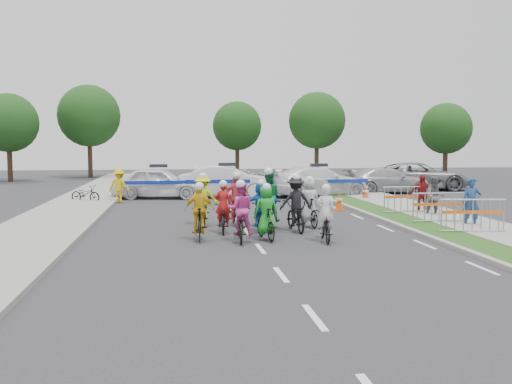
{
  "coord_description": "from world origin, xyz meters",
  "views": [
    {
      "loc": [
        -2.19,
        -14.8,
        2.84
      ],
      "look_at": [
        0.55,
        4.76,
        1.1
      ],
      "focal_mm": 40.0,
      "sensor_mm": 36.0,
      "label": 1
    }
  ],
  "objects": [
    {
      "name": "rider_10",
      "position": [
        -1.31,
        4.63,
        0.7
      ],
      "size": [
        1.0,
        1.77,
        1.8
      ],
      "rotation": [
        0.0,
        0.0,
        3.14
      ],
      "color": "black",
      "rests_on": "ground"
    },
    {
      "name": "tree_1",
      "position": [
        9.0,
        30.0,
        4.54
      ],
      "size": [
        4.55,
        4.55,
        6.82
      ],
      "color": "#382619",
      "rests_on": "ground"
    },
    {
      "name": "rider_2",
      "position": [
        -0.4,
        1.2,
        0.66
      ],
      "size": [
        0.79,
        1.79,
        1.78
      ],
      "rotation": [
        0.0,
        0.0,
        3.06
      ],
      "color": "black",
      "rests_on": "ground"
    },
    {
      "name": "rider_3",
      "position": [
        -1.55,
        1.61,
        0.66
      ],
      "size": [
        0.86,
        1.63,
        1.69
      ],
      "rotation": [
        0.0,
        0.0,
        3.1
      ],
      "color": "black",
      "rests_on": "ground"
    },
    {
      "name": "cone_0",
      "position": [
        4.51,
        8.09,
        0.34
      ],
      "size": [
        0.4,
        0.4,
        0.7
      ],
      "color": "#F24C0C",
      "rests_on": "ground"
    },
    {
      "name": "spectator_0",
      "position": [
        7.46,
        2.76,
        0.83
      ],
      "size": [
        0.7,
        0.57,
        1.67
      ],
      "primitive_type": "imported",
      "rotation": [
        0.0,
        0.0,
        -0.33
      ],
      "color": "navy",
      "rests_on": "ground"
    },
    {
      "name": "rider_8",
      "position": [
        0.83,
        3.9,
        0.74
      ],
      "size": [
        1.01,
        2.05,
        2.0
      ],
      "rotation": [
        0.0,
        0.0,
        2.97
      ],
      "color": "black",
      "rests_on": "ground"
    },
    {
      "name": "rider_0",
      "position": [
        2.0,
        0.91,
        0.55
      ],
      "size": [
        0.75,
        1.68,
        1.66
      ],
      "rotation": [
        0.0,
        0.0,
        3.03
      ],
      "color": "black",
      "rests_on": "ground"
    },
    {
      "name": "tree_2",
      "position": [
        18.0,
        26.0,
        3.83
      ],
      "size": [
        3.85,
        3.85,
        5.77
      ],
      "color": "#382619",
      "rests_on": "ground"
    },
    {
      "name": "parked_bike",
      "position": [
        -6.44,
        12.66,
        0.41
      ],
      "size": [
        1.63,
        1.21,
        0.82
      ],
      "primitive_type": "imported",
      "rotation": [
        0.0,
        0.0,
        1.08
      ],
      "color": "black",
      "rests_on": "ground"
    },
    {
      "name": "curb_right",
      "position": [
        5.1,
        5.0,
        0.06
      ],
      "size": [
        0.2,
        60.0,
        0.12
      ],
      "primitive_type": "cube",
      "color": "gray",
      "rests_on": "ground"
    },
    {
      "name": "tree_3",
      "position": [
        -9.0,
        32.0,
        4.89
      ],
      "size": [
        4.9,
        4.9,
        7.35
      ],
      "color": "#382619",
      "rests_on": "ground"
    },
    {
      "name": "rider_5",
      "position": [
        0.43,
        2.84,
        0.71
      ],
      "size": [
        1.35,
        1.61,
        1.68
      ],
      "rotation": [
        0.0,
        0.0,
        3.18
      ],
      "color": "black",
      "rests_on": "ground"
    },
    {
      "name": "rider_7",
      "position": [
        2.18,
        3.68,
        0.67
      ],
      "size": [
        0.77,
        1.68,
        1.71
      ],
      "rotation": [
        0.0,
        0.0,
        3.27
      ],
      "color": "black",
      "rests_on": "ground"
    },
    {
      "name": "tree_0",
      "position": [
        -14.0,
        28.0,
        4.19
      ],
      "size": [
        4.2,
        4.2,
        6.3
      ],
      "color": "#382619",
      "rests_on": "ground"
    },
    {
      "name": "sidewalk_right",
      "position": [
        7.6,
        5.0,
        0.07
      ],
      "size": [
        2.4,
        60.0,
        0.13
      ],
      "primitive_type": "cube",
      "color": "gray",
      "rests_on": "ground"
    },
    {
      "name": "rider_6",
      "position": [
        -0.76,
        2.89,
        0.55
      ],
      "size": [
        0.72,
        1.67,
        1.66
      ],
      "rotation": [
        0.0,
        0.0,
        3.04
      ],
      "color": "black",
      "rests_on": "ground"
    },
    {
      "name": "police_car_1",
      "position": [
        0.37,
        14.21,
        0.81
      ],
      "size": [
        5.06,
        2.22,
        1.62
      ],
      "primitive_type": "imported",
      "rotation": [
        0.0,
        0.0,
        1.46
      ],
      "color": "white",
      "rests_on": "ground"
    },
    {
      "name": "cone_1",
      "position": [
        6.92,
        11.81,
        0.34
      ],
      "size": [
        0.4,
        0.4,
        0.7
      ],
      "color": "#F24C0C",
      "rests_on": "ground"
    },
    {
      "name": "barrier_0",
      "position": [
        6.7,
        1.27,
        0.56
      ],
      "size": [
        2.05,
        0.76,
        1.12
      ],
      "primitive_type": null,
      "rotation": [
        0.0,
        0.0,
        -0.13
      ],
      "color": "#A5A8AD",
      "rests_on": "ground"
    },
    {
      "name": "civilian_sedan",
      "position": [
        9.43,
        15.48,
        0.7
      ],
      "size": [
        4.93,
        2.2,
        1.4
      ],
      "primitive_type": "imported",
      "rotation": [
        0.0,
        0.0,
        1.62
      ],
      "color": "#A7A7AB",
      "rests_on": "ground"
    },
    {
      "name": "civilian_suv",
      "position": [
        11.99,
        17.16,
        0.81
      ],
      "size": [
        6.11,
        3.31,
        1.63
      ],
      "primitive_type": "imported",
      "rotation": [
        0.0,
        0.0,
        1.46
      ],
      "color": "gray",
      "rests_on": "ground"
    },
    {
      "name": "rider_1",
      "position": [
        0.36,
        1.37,
        0.66
      ],
      "size": [
        0.76,
        1.63,
        1.66
      ],
      "rotation": [
        0.0,
        0.0,
        3.3
      ],
      "color": "black",
      "rests_on": "ground"
    },
    {
      "name": "ground",
      "position": [
        0.0,
        0.0,
        0.0
      ],
      "size": [
        90.0,
        90.0,
        0.0
      ],
      "primitive_type": "plane",
      "color": "#28282B",
      "rests_on": "ground"
    },
    {
      "name": "police_car_0",
      "position": [
        -3.09,
        14.25,
        0.78
      ],
      "size": [
        4.79,
        2.42,
        1.57
      ],
      "primitive_type": "imported",
      "rotation": [
        0.0,
        0.0,
        1.44
      ],
      "color": "white",
      "rests_on": "ground"
    },
    {
      "name": "marshal_hiviz",
      "position": [
        -4.85,
        12.41,
        0.79
      ],
      "size": [
        1.16,
        0.88,
        1.58
      ],
      "primitive_type": "imported",
      "rotation": [
        0.0,
        0.0,
        2.82
      ],
      "color": "gold",
      "rests_on": "ground"
    },
    {
      "name": "tree_4",
      "position": [
        3.0,
        34.0,
        4.19
      ],
      "size": [
        4.2,
        4.2,
        6.3
      ],
      "color": "#382619",
      "rests_on": "ground"
    },
    {
      "name": "spectator_1",
      "position": [
        7.44,
        5.37,
        0.78
      ],
      "size": [
        0.85,
        0.71,
        1.57
      ],
      "primitive_type": "imported",
      "rotation": [
        0.0,
        0.0,
        -0.17
      ],
      "color": "#545458",
      "rests_on": "ground"
    },
    {
      "name": "rider_4",
      "position": [
        1.55,
        2.84,
        0.72
      ],
      "size": [
        1.06,
        1.85,
        1.85
      ],
      "rotation": [
        0.0,
        0.0,
        3.21
      ],
      "color": "black",
      "rests_on": "ground"
    },
    {
      "name": "barrier_2",
      "position": [
        6.7,
        6.2,
        0.56
      ],
      "size": [
        2.02,
        0.57,
        1.12
      ],
      "primitive_type": null,
      "rotation": [
        0.0,
        0.0,
        0.03
      ],
      "color": "#A5A8AD",
      "rests_on": "ground"
    },
    {
      "name": "sidewalk_left",
      "position": [
        -6.5,
        5.0,
        0.07
      ],
      "size": [
        3.0,
        60.0,
        0.13
      ],
      "primitive_type": "cube",
      "color": "gray",
      "rests_on": "ground"
    },
    {
      "name": "spectator_2",
      "position": [
        7.3,
        6.25,
        0.79
      ],
      "size": [
        0.99,
        0.61,
        1.58
      ],
      "primitive_type": "imported",
      "rotation": [
        0.0,
        0.0,
        -0.26
      ],
      "color": "maroon",
      "rests_on": "ground"
    },
    {
      "name": "barrier_1",
      "position": [
        6.7,
        3.49,
        0.56
      ],
      "size": [
        2.01,
        0.56,
        1.12
      ],
      "primitive_type": null,
      "rotation": [
        0.0,
        0.0,
        0.03
      ],
      "color": "#A5A8AD",
      "rests_on": "ground"
    },
    {
      "name": "police_car_2",
      "position": [
        5.17,
        14.15,
        0.78
      ],
      "size": [
        5.62,
        2.89,
        1.56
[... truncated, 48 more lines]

